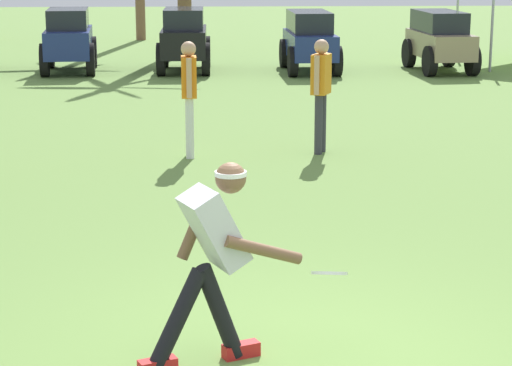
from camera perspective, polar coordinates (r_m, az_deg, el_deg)
The scene contains 8 objects.
frisbee_thrower at distance 6.73m, azimuth -2.46°, elevation -4.00°, with size 1.13×0.52×1.40m.
frisbee_in_flight at distance 6.96m, azimuth 4.22°, elevation -5.16°, with size 0.28×0.28×0.10m.
teammate_near_sideline at distance 13.36m, azimuth -3.85°, elevation 5.44°, with size 0.21×0.49×1.56m.
teammate_midfield at distance 13.64m, azimuth 3.73°, elevation 5.61°, with size 0.31×0.48×1.56m.
parked_car_slot_b at distance 22.88m, azimuth -10.65°, elevation 8.11°, with size 1.34×2.42×1.40m.
parked_car_slot_c at distance 22.67m, azimuth -4.13°, elevation 8.26°, with size 1.17×2.35×1.40m.
parked_car_slot_d at distance 22.59m, azimuth 3.08°, elevation 8.20°, with size 1.23×2.43×1.34m.
parked_car_slot_e at distance 23.00m, azimuth 10.46°, elevation 8.09°, with size 1.32×2.47×1.34m.
Camera 1 is at (-0.56, -6.25, 2.82)m, focal length 70.00 mm.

